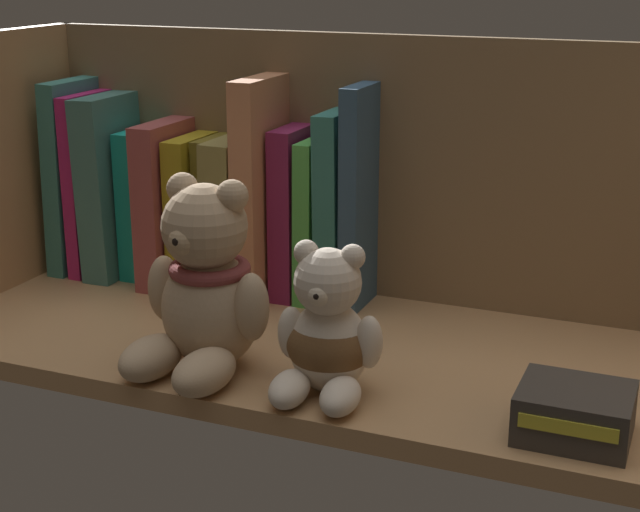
% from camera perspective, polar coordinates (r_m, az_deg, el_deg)
% --- Properties ---
extents(shelf_board, '(0.81, 0.31, 0.02)m').
position_cam_1_polar(shelf_board, '(0.96, 0.78, -5.86)').
color(shelf_board, tan).
rests_on(shelf_board, ground).
extents(shelf_back_panel, '(0.84, 0.01, 0.31)m').
position_cam_1_polar(shelf_back_panel, '(1.06, 4.06, 4.57)').
color(shelf_back_panel, olive).
rests_on(shelf_back_panel, ground).
extents(book_0, '(0.03, 0.13, 0.23)m').
position_cam_1_polar(book_0, '(1.21, -13.73, 4.78)').
color(book_0, '#377B73').
rests_on(book_0, shelf_board).
extents(book_1, '(0.02, 0.13, 0.21)m').
position_cam_1_polar(book_1, '(1.20, -12.79, 4.37)').
color(book_1, '#B8226A').
rests_on(book_1, shelf_board).
extents(book_2, '(0.04, 0.14, 0.21)m').
position_cam_1_polar(book_2, '(1.19, -11.60, 4.25)').
color(book_2, '#417771').
rests_on(book_2, shelf_board).
extents(book_3, '(0.04, 0.10, 0.17)m').
position_cam_1_polar(book_3, '(1.17, -9.95, 3.17)').
color(book_3, teal).
rests_on(book_3, shelf_board).
extents(book_4, '(0.03, 0.15, 0.19)m').
position_cam_1_polar(book_4, '(1.15, -8.42, 3.35)').
color(book_4, '#A04848').
rests_on(book_4, shelf_board).
extents(book_5, '(0.03, 0.13, 0.17)m').
position_cam_1_polar(book_5, '(1.13, -7.01, 2.84)').
color(book_5, '#A58F1C').
rests_on(book_5, shelf_board).
extents(book_6, '(0.02, 0.10, 0.17)m').
position_cam_1_polar(book_6, '(1.12, -5.89, 2.72)').
color(book_6, brown).
rests_on(book_6, shelf_board).
extents(book_7, '(0.04, 0.15, 0.18)m').
position_cam_1_polar(book_7, '(1.11, -4.54, 2.65)').
color(book_7, olive).
rests_on(book_7, shelf_board).
extents(book_8, '(0.03, 0.15, 0.24)m').
position_cam_1_polar(book_8, '(1.09, -2.92, 4.21)').
color(book_8, tan).
rests_on(book_8, shelf_board).
extents(book_9, '(0.03, 0.10, 0.19)m').
position_cam_1_polar(book_9, '(1.08, -1.43, 2.68)').
color(book_9, '#7C1E4B').
rests_on(book_9, shelf_board).
extents(book_10, '(0.02, 0.10, 0.18)m').
position_cam_1_polar(book_10, '(1.07, -0.13, 2.25)').
color(book_10, green).
rests_on(book_10, shelf_board).
extents(book_11, '(0.03, 0.10, 0.21)m').
position_cam_1_polar(book_11, '(1.06, 1.18, 2.93)').
color(book_11, '#31776F').
rests_on(book_11, shelf_board).
extents(book_12, '(0.02, 0.10, 0.24)m').
position_cam_1_polar(book_12, '(1.05, 2.54, 3.57)').
color(book_12, '#335370').
rests_on(book_12, shelf_board).
extents(teddy_bear_larger, '(0.13, 0.14, 0.18)m').
position_cam_1_polar(teddy_bear_larger, '(0.89, -6.83, -1.98)').
color(teddy_bear_larger, tan).
rests_on(teddy_bear_larger, shelf_board).
extents(teddy_bear_smaller, '(0.10, 0.11, 0.14)m').
position_cam_1_polar(teddy_bear_smaller, '(0.84, 0.43, -4.69)').
color(teddy_bear_smaller, beige).
rests_on(teddy_bear_smaller, shelf_board).
extents(small_product_box, '(0.09, 0.08, 0.04)m').
position_cam_1_polar(small_product_box, '(0.81, 14.76, -8.92)').
color(small_product_box, '#38332D').
rests_on(small_product_box, shelf_board).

